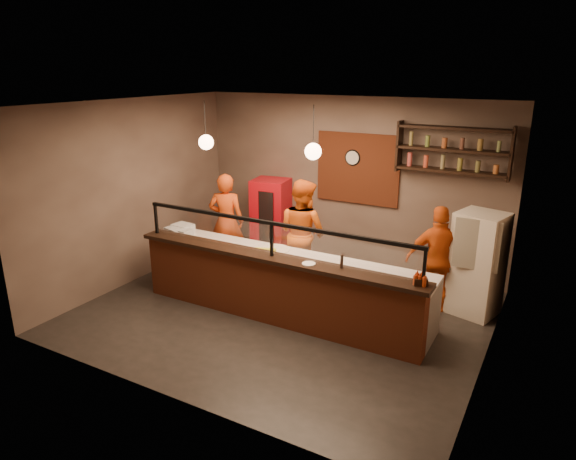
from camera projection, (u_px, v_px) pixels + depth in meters
The scene contains 29 objects.
floor at pixel (282, 313), 8.07m from camera, with size 6.00×6.00×0.00m, color black.
ceiling at pixel (281, 104), 7.09m from camera, with size 6.00×6.00×0.00m, color #3C322E.
wall_back at pixel (348, 183), 9.66m from camera, with size 6.00×6.00×0.00m, color #786558.
wall_left at pixel (133, 192), 8.97m from camera, with size 5.00×5.00×0.00m, color #786558.
wall_right at pixel (497, 249), 6.19m from camera, with size 5.00×5.00×0.00m, color #786558.
wall_front at pixel (166, 272), 5.50m from camera, with size 6.00×6.00×0.00m, color #786558.
brick_patch at pixel (358, 169), 9.45m from camera, with size 1.60×0.04×1.30m, color brown.
service_counter at pixel (272, 291), 7.67m from camera, with size 4.60×0.25×1.00m, color brown.
counter_ledge at pixel (272, 258), 7.50m from camera, with size 4.70×0.37×0.06m, color black.
worktop_cabinet at pixel (288, 284), 8.10m from camera, with size 4.60×0.75×0.85m, color gray.
worktop at pixel (288, 257), 7.97m from camera, with size 4.60×0.75×0.05m, color white.
sneeze_guard at pixel (272, 236), 7.40m from camera, with size 4.50×0.05×0.52m.
wall_shelving at pixel (453, 150), 8.39m from camera, with size 1.84×0.28×0.85m.
wall_clock at pixel (353, 158), 9.43m from camera, with size 0.30×0.30×0.04m, color black.
pendant_left at pixel (206, 142), 8.15m from camera, with size 0.24×0.24×0.77m.
pendant_right at pixel (313, 151), 7.27m from camera, with size 0.24×0.24×0.77m.
cook_left at pixel (226, 221), 9.68m from camera, with size 0.67×0.44×1.82m, color #E64D15.
cook_mid at pixel (302, 233), 8.88m from camera, with size 0.92×0.72×1.89m, color orange.
cook_right at pixel (438, 259), 7.94m from camera, with size 1.00×0.41×1.70m, color #D85414.
fridge at pixel (477, 264), 7.86m from camera, with size 0.68×0.63×1.63m, color beige.
red_cooler at pixel (271, 218), 10.30m from camera, with size 0.68×0.62×1.58m, color #B80C17.
pizza_dough at pixel (274, 249), 8.22m from camera, with size 0.50×0.50×0.01m, color beige.
prep_tub_a at pixel (176, 232), 8.82m from camera, with size 0.32×0.26×0.16m, color silver.
prep_tub_b at pixel (183, 229), 8.98m from camera, with size 0.34×0.27×0.17m, color silver.
prep_tub_c at pixel (183, 233), 8.78m from camera, with size 0.31×0.25×0.15m, color silver.
rolling_pin at pixel (266, 249), 8.14m from camera, with size 0.06×0.06×0.34m, color yellow.
condiment_caddy at pixel (420, 281), 6.49m from camera, with size 0.17×0.13×0.09m, color black.
pepper_mill at pixel (342, 261), 7.02m from camera, with size 0.04×0.04×0.19m, color black.
small_plate at pixel (309, 264), 7.18m from camera, with size 0.19×0.19×0.01m, color white.
Camera 1 is at (3.62, -6.32, 3.71)m, focal length 32.00 mm.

